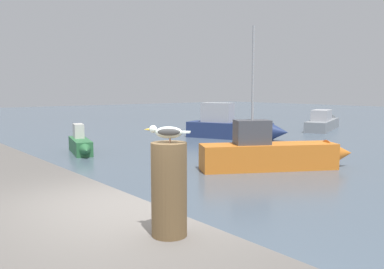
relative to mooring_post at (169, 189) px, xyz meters
name	(u,v)px	position (x,y,z in m)	size (l,w,h in m)	color
mooring_post	(169,189)	(0.00, 0.00, 0.00)	(0.31, 0.31, 0.81)	brown
seagull	(168,132)	(0.00, 0.00, 0.49)	(0.31, 0.31, 0.14)	tan
boat_navy	(236,127)	(-13.15, 13.98, -1.28)	(5.71, 3.48, 2.10)	navy
boat_green	(81,145)	(-13.58, 5.11, -1.51)	(3.15, 1.44, 1.22)	#2D6B3D
boat_grey	(324,122)	(-13.21, 22.51, -1.44)	(3.51, 6.10, 1.59)	gray
boat_orange	(277,153)	(-6.16, 8.98, -1.34)	(3.54, 5.23, 4.81)	orange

